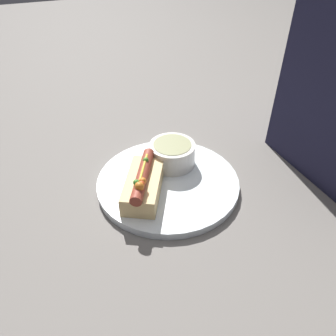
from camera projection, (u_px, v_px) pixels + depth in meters
name	position (u px, v px, depth m)	size (l,w,h in m)	color
ground_plane	(168.00, 185.00, 0.70)	(4.00, 4.00, 0.00)	slate
dinner_plate	(168.00, 183.00, 0.69)	(0.30, 0.30, 0.02)	white
hot_dog	(143.00, 183.00, 0.64)	(0.16, 0.13, 0.07)	#E5C17F
soup_bowl	(172.00, 153.00, 0.72)	(0.10, 0.10, 0.05)	silver
spoon	(148.00, 160.00, 0.74)	(0.13, 0.11, 0.01)	#B7B7BC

